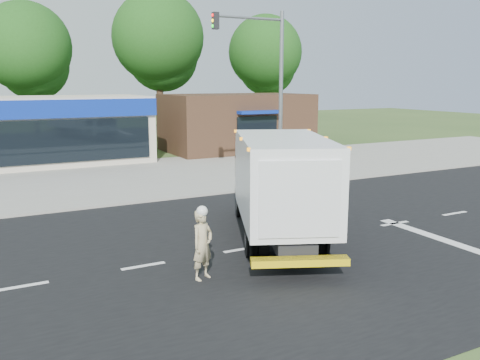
% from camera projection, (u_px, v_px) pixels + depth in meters
% --- Properties ---
extents(ground, '(120.00, 120.00, 0.00)m').
position_uv_depth(ground, '(325.00, 236.00, 16.32)').
color(ground, '#385123').
rests_on(ground, ground).
extents(road_asphalt, '(60.00, 14.00, 0.02)m').
position_uv_depth(road_asphalt, '(325.00, 236.00, 16.32)').
color(road_asphalt, black).
rests_on(road_asphalt, ground).
extents(sidewalk, '(60.00, 2.40, 0.12)m').
position_uv_depth(sidewalk, '(217.00, 188.00, 23.46)').
color(sidewalk, gray).
rests_on(sidewalk, ground).
extents(parking_apron, '(60.00, 9.00, 0.02)m').
position_uv_depth(parking_apron, '(174.00, 170.00, 28.52)').
color(parking_apron, gray).
rests_on(parking_apron, ground).
extents(lane_markings, '(55.20, 7.00, 0.01)m').
position_uv_depth(lane_markings, '(386.00, 241.00, 15.75)').
color(lane_markings, silver).
rests_on(lane_markings, road_asphalt).
extents(ems_box_truck, '(5.03, 7.78, 3.31)m').
position_uv_depth(ems_box_truck, '(279.00, 180.00, 15.60)').
color(ems_box_truck, black).
rests_on(ems_box_truck, ground).
extents(emergency_worker, '(0.77, 0.66, 1.89)m').
position_uv_depth(emergency_worker, '(203.00, 243.00, 12.58)').
color(emergency_worker, tan).
rests_on(emergency_worker, ground).
extents(brown_storefront, '(10.00, 6.70, 4.00)m').
position_uv_depth(brown_storefront, '(236.00, 122.00, 36.52)').
color(brown_storefront, '#382316').
rests_on(brown_storefront, ground).
extents(traffic_signal_pole, '(3.51, 0.25, 8.00)m').
position_uv_depth(traffic_signal_pole, '(269.00, 81.00, 23.07)').
color(traffic_signal_pole, gray).
rests_on(traffic_signal_pole, ground).
extents(background_trees, '(36.77, 7.39, 12.10)m').
position_uv_depth(background_trees, '(98.00, 49.00, 39.08)').
color(background_trees, '#332114').
rests_on(background_trees, ground).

